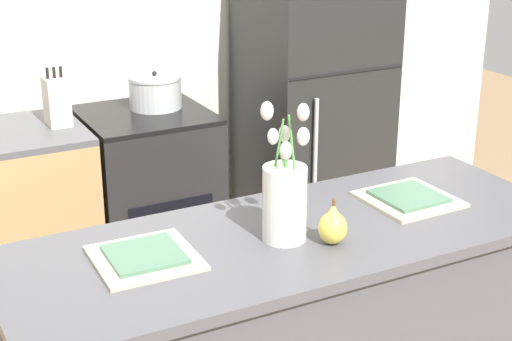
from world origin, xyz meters
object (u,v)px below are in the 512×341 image
at_px(flower_vase, 285,197).
at_px(stove_range, 149,199).
at_px(plate_setting_left, 145,257).
at_px(cooking_pot, 155,92).
at_px(plate_setting_right, 409,198).
at_px(pear_figurine, 333,226).
at_px(knife_block, 57,101).
at_px(refrigerator, 312,97).

bearing_deg(flower_vase, stove_range, 84.79).
height_order(plate_setting_left, cooking_pot, cooking_pot).
height_order(stove_range, plate_setting_right, plate_setting_right).
bearing_deg(stove_range, plate_setting_right, -76.75).
relative_size(plate_setting_right, cooking_pot, 1.11).
distance_m(pear_figurine, plate_setting_left, 0.56).
height_order(plate_setting_left, knife_block, knife_block).
distance_m(stove_range, plate_setting_left, 1.74).
relative_size(stove_range, cooking_pot, 3.42).
bearing_deg(refrigerator, cooking_pot, 176.20).
height_order(stove_range, cooking_pot, cooking_pot).
relative_size(plate_setting_left, cooking_pot, 1.11).
bearing_deg(plate_setting_left, stove_range, 70.02).
xyz_separation_m(flower_vase, pear_figurine, (0.11, -0.09, -0.08)).
height_order(stove_range, pear_figurine, pear_figurine).
bearing_deg(knife_block, cooking_pot, 6.95).
bearing_deg(plate_setting_right, knife_block, 116.78).
bearing_deg(pear_figurine, stove_range, 88.79).
xyz_separation_m(pear_figurine, plate_setting_left, (-0.53, 0.15, -0.05)).
height_order(pear_figurine, plate_setting_left, pear_figurine).
xyz_separation_m(refrigerator, knife_block, (-1.37, -0.00, 0.15)).
bearing_deg(pear_figurine, flower_vase, 140.31).
relative_size(pear_figurine, cooking_pot, 0.53).
bearing_deg(plate_setting_left, refrigerator, 45.83).
distance_m(cooking_pot, knife_block, 0.50).
bearing_deg(plate_setting_left, cooking_pot, 68.26).
bearing_deg(cooking_pot, stove_range, -143.25).
relative_size(flower_vase, cooking_pot, 1.64).
bearing_deg(refrigerator, flower_vase, -124.06).
relative_size(stove_range, flower_vase, 2.08).
distance_m(pear_figurine, cooking_pot, 1.78).
bearing_deg(knife_block, flower_vase, -80.50).
distance_m(stove_range, knife_block, 0.70).
bearing_deg(refrigerator, knife_block, -179.88).
relative_size(refrigerator, plate_setting_left, 5.87).
bearing_deg(plate_setting_right, refrigerator, 69.56).
relative_size(flower_vase, plate_setting_right, 1.49).
bearing_deg(stove_range, pear_figurine, -91.21).
xyz_separation_m(stove_range, plate_setting_left, (-0.57, -1.56, 0.51)).
distance_m(plate_setting_left, cooking_pot, 1.74).
distance_m(refrigerator, plate_setting_left, 2.18).
distance_m(refrigerator, cooking_pot, 0.88).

